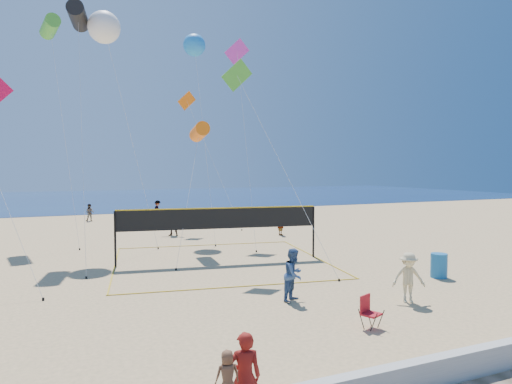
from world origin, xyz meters
name	(u,v)px	position (x,y,z in m)	size (l,w,h in m)	color
ground	(266,351)	(0.00, 0.00, 0.00)	(120.00, 120.00, 0.00)	tan
ocean	(92,199)	(0.00, 62.00, 0.01)	(140.00, 50.00, 0.03)	navy
woman	(245,377)	(-1.68, -2.70, 0.82)	(0.60, 0.39, 1.65)	maroon
toddler	(227,376)	(-2.10, -2.94, 1.03)	(0.42, 0.28, 0.87)	brown
bystander_a	(294,275)	(2.70, 3.59, 0.90)	(0.88, 0.68, 1.81)	#324F7E
bystander_b	(409,278)	(6.15, 1.84, 0.85)	(1.10, 0.63, 1.70)	beige
far_person_1	(173,223)	(2.44, 20.15, 0.88)	(1.62, 0.52, 1.75)	gray
far_person_2	(281,222)	(9.20, 17.52, 0.87)	(0.63, 0.41, 1.73)	gray
far_person_3	(90,213)	(-2.18, 31.34, 0.74)	(0.72, 0.56, 1.48)	gray
far_person_4	(158,210)	(3.49, 30.70, 0.84)	(1.08, 0.62, 1.67)	gray
camp_chair	(368,310)	(3.37, 0.37, 0.52)	(0.64, 0.74, 1.03)	#AA131C
trash_barrel	(439,266)	(9.81, 4.09, 0.50)	(0.67, 0.67, 1.01)	#185F9D
volleyball_net	(220,224)	(2.49, 10.78, 1.84)	(11.35, 11.22, 2.65)	black
kite_1	(78,16)	(-3.42, 17.86, 13.09)	(1.37, 9.38, 13.72)	black
kite_2	(199,132)	(2.73, 14.89, 6.59)	(3.16, 6.15, 7.13)	orange
kite_4	(242,86)	(3.34, 9.89, 8.37)	(3.29, 5.14, 9.70)	green
kite_5	(238,61)	(6.33, 18.13, 11.53)	(2.17, 6.26, 13.13)	#D837C2
kite_6	(104,27)	(-2.02, 17.95, 12.67)	(3.72, 3.77, 13.59)	white
kite_7	(194,45)	(4.20, 20.96, 13.04)	(2.00, 6.94, 13.81)	#1E83E1
kite_8	(50,27)	(-4.91, 22.90, 13.73)	(2.01, 7.23, 14.36)	green
kite_9	(190,109)	(4.58, 23.44, 8.96)	(4.02, 3.19, 10.36)	orange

